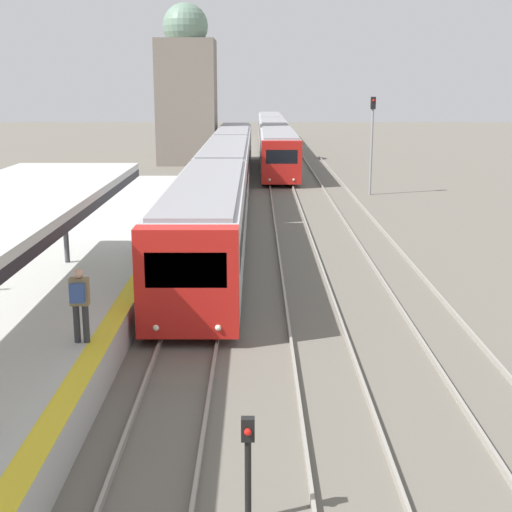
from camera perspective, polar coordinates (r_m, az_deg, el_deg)
The scene contains 6 objects.
person_on_platform at distance 15.76m, azimuth -13.81°, elevation -3.38°, with size 0.40×0.40×1.66m.
train_near at distance 39.92m, azimuth -2.31°, elevation 6.89°, with size 2.57×45.96×3.14m.
train_far at distance 66.92m, azimuth 1.53°, elevation 9.59°, with size 2.55×44.70×3.09m.
signal_post_near at distance 10.90m, azimuth -0.52°, elevation -15.81°, with size 0.20×0.21×1.69m.
signal_mast_far at distance 42.60m, azimuth 9.40°, elevation 9.55°, with size 0.28×0.29×5.68m.
distant_domed_building at distance 59.35m, azimuth -5.42°, elevation 13.15°, with size 4.67×4.67×12.65m.
Camera 1 is at (1.70, -3.53, 6.41)m, focal length 50.00 mm.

